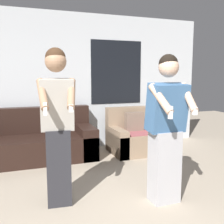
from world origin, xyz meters
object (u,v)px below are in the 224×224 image
object	(u,v)px
couch	(36,142)
person_left	(57,124)
person_right	(166,129)
armchair	(134,137)

from	to	relation	value
couch	person_left	world-z (taller)	person_left
couch	person_left	distance (m)	1.92
couch	person_left	xyz separation A→B (m)	(0.14, -1.80, 0.64)
person_right	couch	bearing A→B (deg)	121.46
armchair	person_right	xyz separation A→B (m)	(-0.52, -2.00, 0.58)
armchair	person_right	bearing A→B (deg)	-104.45
person_left	person_right	world-z (taller)	person_left
couch	armchair	size ratio (longest dim) A/B	2.13
armchair	couch	bearing A→B (deg)	175.08
couch	armchair	distance (m)	1.85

